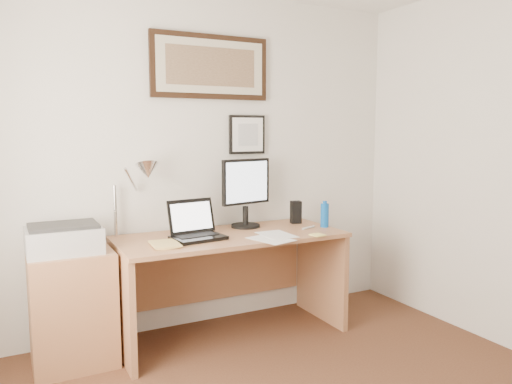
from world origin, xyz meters
TOP-DOWN VIEW (x-y plane):
  - wall_back at (0.00, 2.00)m, footprint 3.50×0.02m
  - side_cabinet at (-0.92, 1.68)m, footprint 0.50×0.40m
  - water_bottle at (0.90, 1.55)m, footprint 0.06×0.06m
  - bottle_cap at (0.90, 1.55)m, footprint 0.03×0.03m
  - speaker at (0.79, 1.79)m, footprint 0.09×0.09m
  - paper_sheet_a at (0.33, 1.36)m, footprint 0.28×0.34m
  - paper_sheet_b at (0.43, 1.46)m, footprint 0.20×0.29m
  - sticky_pad at (0.67, 1.30)m, footprint 0.10×0.10m
  - marker_pen at (0.75, 1.55)m, footprint 0.14×0.06m
  - book at (-0.45, 1.51)m, footprint 0.19×0.24m
  - desk at (0.15, 1.72)m, footprint 1.60×0.70m
  - laptop at (-0.11, 1.63)m, footprint 0.37×0.33m
  - lcd_monitor at (0.36, 1.82)m, footprint 0.42×0.22m
  - printer at (-0.95, 1.69)m, footprint 0.44×0.34m
  - desk_lamp at (-0.41, 1.81)m, footprint 0.29×0.27m
  - picture_large at (0.15, 1.97)m, footprint 0.92×0.04m
  - picture_small at (0.45, 1.97)m, footprint 0.30×0.03m

SIDE VIEW (x-z plane):
  - side_cabinet at x=-0.92m, z-range 0.00..0.73m
  - desk at x=0.15m, z-range 0.14..0.89m
  - paper_sheet_a at x=0.33m, z-range 0.75..0.75m
  - paper_sheet_b at x=0.43m, z-range 0.75..0.75m
  - sticky_pad at x=0.67m, z-range 0.75..0.76m
  - marker_pen at x=0.75m, z-range 0.75..0.77m
  - book at x=-0.45m, z-range 0.75..0.77m
  - laptop at x=-0.11m, z-range 0.68..0.94m
  - printer at x=-0.95m, z-range 0.73..0.91m
  - speaker at x=0.79m, z-range 0.75..0.93m
  - water_bottle at x=0.90m, z-range 0.75..0.93m
  - bottle_cap at x=0.90m, z-range 0.93..0.95m
  - lcd_monitor at x=0.36m, z-range 0.78..1.30m
  - desk_lamp at x=-0.41m, z-range 0.92..1.45m
  - wall_back at x=0.00m, z-range 0.00..2.50m
  - picture_small at x=0.45m, z-range 1.30..1.60m
  - picture_large at x=0.15m, z-range 1.72..2.19m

